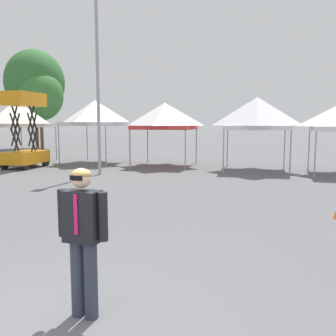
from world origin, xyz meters
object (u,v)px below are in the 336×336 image
Objects in this scene: tree_behind_tents_right at (35,82)px; canopy_tent_center at (95,113)px; canopy_tent_behind_center at (17,114)px; canopy_tent_left_of_center at (165,116)px; person_foreground at (83,232)px; canopy_tent_right_of_center at (257,113)px; light_pole_near_lift at (97,67)px; scissor_lift at (25,145)px; tree_behind_tents_left at (40,96)px.

canopy_tent_center is at bearing -41.94° from tree_behind_tents_right.
canopy_tent_behind_center is 8.82m from canopy_tent_left_of_center.
person_foreground is at bearing -77.27° from canopy_tent_left_of_center.
tree_behind_tents_right reaches higher than canopy_tent_right_of_center.
tree_behind_tents_right is (-12.76, 13.61, 1.10)m from light_pole_near_lift.
canopy_tent_behind_center is 0.95× the size of scissor_lift.
canopy_tent_behind_center is 0.54× the size of tree_behind_tents_left.
canopy_tent_left_of_center is 4.76m from canopy_tent_right_of_center.
scissor_lift is 15.47m from tree_behind_tents_right.
light_pole_near_lift is at bearing -115.22° from canopy_tent_left_of_center.
canopy_tent_behind_center reaches higher than person_foreground.
canopy_tent_center is at bearing 175.96° from canopy_tent_left_of_center.
canopy_tent_left_of_center is at bearing -4.04° from canopy_tent_center.
tree_behind_tents_left reaches higher than canopy_tent_left_of_center.
canopy_tent_center is at bearing 174.03° from canopy_tent_right_of_center.
canopy_tent_left_of_center is 1.86× the size of person_foreground.
scissor_lift is 2.12× the size of person_foreground.
light_pole_near_lift reaches higher than canopy_tent_behind_center.
person_foreground is at bearing -95.32° from canopy_tent_right_of_center.
scissor_lift is at bearing -47.07° from canopy_tent_behind_center.
light_pole_near_lift is 1.23× the size of tree_behind_tents_left.
canopy_tent_right_of_center is at bearing -7.66° from canopy_tent_left_of_center.
canopy_tent_center is 0.41× the size of tree_behind_tents_right.
canopy_tent_center is 1.98× the size of person_foreground.
canopy_tent_behind_center is at bearing -62.61° from tree_behind_tents_left.
light_pole_near_lift is (2.32, -4.23, 1.83)m from canopy_tent_center.
tree_behind_tents_left is at bearing 132.41° from light_pole_near_lift.
tree_behind_tents_left reaches higher than scissor_lift.
tree_behind_tents_left is (-4.80, 9.27, 1.74)m from canopy_tent_behind_center.
light_pole_near_lift is at bearing 115.38° from person_foreground.
person_foreground is (-1.33, -14.33, -1.68)m from canopy_tent_right_of_center.
canopy_tent_center is 5.16m from light_pole_near_lift.
scissor_lift is at bearing -169.52° from canopy_tent_right_of_center.
canopy_tent_right_of_center is at bearing 84.68° from person_foreground.
tree_behind_tents_left is (-11.76, 12.88, -0.10)m from light_pole_near_lift.
canopy_tent_center is at bearing 7.56° from canopy_tent_behind_center.
scissor_lift is (-2.41, -3.02, -1.65)m from canopy_tent_center.
tree_behind_tents_right is (-19.33, 10.31, 3.04)m from canopy_tent_right_of_center.
tree_behind_tents_left is at bearing 146.69° from canopy_tent_left_of_center.
canopy_tent_right_of_center is 11.59m from scissor_lift.
tree_behind_tents_right reaches higher than scissor_lift.
scissor_lift is at bearing -58.91° from tree_behind_tents_left.
canopy_tent_right_of_center is (13.53, -0.31, -0.09)m from canopy_tent_behind_center.
tree_behind_tents_right is at bearing 122.93° from scissor_lift.
canopy_tent_left_of_center is 4.80m from light_pole_near_lift.
canopy_tent_behind_center is at bearing 129.79° from person_foreground.
canopy_tent_right_of_center is 20.77m from tree_behind_tents_left.
light_pole_near_lift is (4.73, -1.21, 3.49)m from scissor_lift.
scissor_lift is 14.04m from tree_behind_tents_left.
canopy_tent_behind_center is 2.01× the size of person_foreground.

